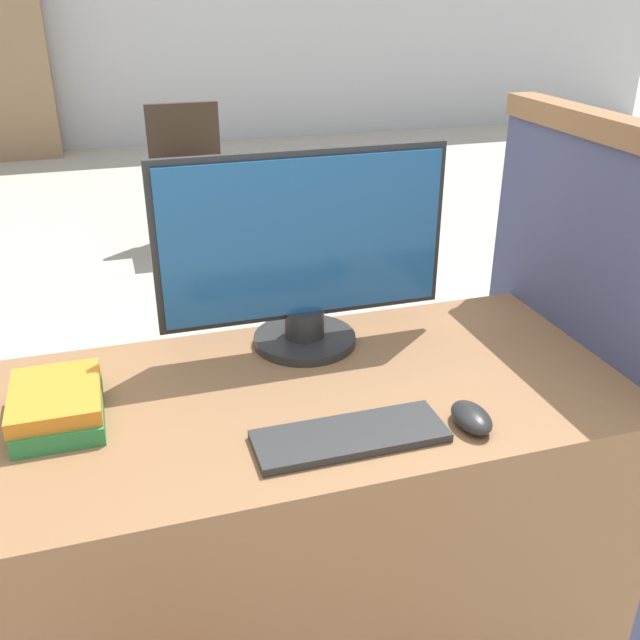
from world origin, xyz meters
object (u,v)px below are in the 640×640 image
mouse (471,417)px  book_stack (58,404)px  keyboard (350,436)px  monitor (304,253)px  far_chair (188,169)px

mouse → book_stack: size_ratio=0.47×
keyboard → mouse: mouse is taller
monitor → keyboard: monitor is taller
book_stack → far_chair: 3.22m
keyboard → far_chair: 3.38m
mouse → far_chair: (-0.09, 3.38, -0.32)m
monitor → far_chair: monitor is taller
monitor → far_chair: size_ratio=0.74×
book_stack → far_chair: bearing=78.7°
mouse → book_stack: bearing=161.1°
book_stack → mouse: bearing=-18.9°
keyboard → book_stack: book_stack is taller
monitor → mouse: size_ratio=5.96×
book_stack → far_chair: (0.63, 3.14, -0.33)m
keyboard → far_chair: size_ratio=0.41×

